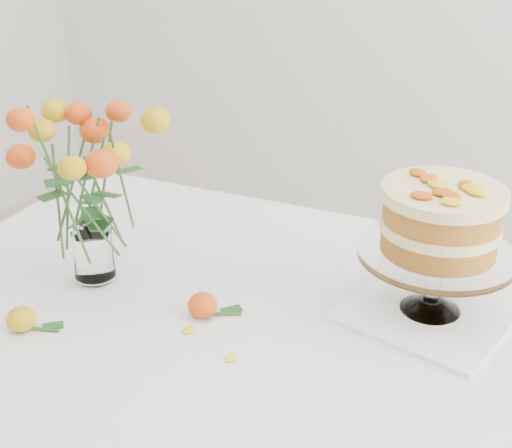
% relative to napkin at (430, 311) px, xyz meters
% --- Properties ---
extents(table, '(1.43, 0.93, 0.76)m').
position_rel_napkin_xyz_m(table, '(-0.24, -0.12, -0.09)').
color(table, tan).
rests_on(table, ground).
extents(napkin, '(0.32, 0.32, 0.01)m').
position_rel_napkin_xyz_m(napkin, '(0.00, 0.00, 0.00)').
color(napkin, white).
rests_on(napkin, table).
extents(cake_stand, '(0.27, 0.27, 0.24)m').
position_rel_napkin_xyz_m(cake_stand, '(-0.00, -0.00, 0.17)').
color(cake_stand, white).
rests_on(cake_stand, napkin).
extents(rose_vase, '(0.28, 0.28, 0.39)m').
position_rel_napkin_xyz_m(rose_vase, '(-0.61, -0.14, 0.23)').
color(rose_vase, white).
rests_on(rose_vase, table).
extents(loose_rose_near, '(0.09, 0.05, 0.04)m').
position_rel_napkin_xyz_m(loose_rose_near, '(-0.62, -0.33, 0.02)').
color(loose_rose_near, orange).
rests_on(loose_rose_near, table).
extents(loose_rose_far, '(0.09, 0.06, 0.04)m').
position_rel_napkin_xyz_m(loose_rose_far, '(-0.36, -0.17, 0.02)').
color(loose_rose_far, red).
rests_on(loose_rose_far, table).
extents(stray_petal_a, '(0.03, 0.02, 0.00)m').
position_rel_napkin_xyz_m(stray_petal_a, '(-0.36, -0.22, -0.00)').
color(stray_petal_a, yellow).
rests_on(stray_petal_a, table).
extents(stray_petal_b, '(0.03, 0.02, 0.00)m').
position_rel_napkin_xyz_m(stray_petal_b, '(-0.26, -0.26, -0.00)').
color(stray_petal_b, yellow).
rests_on(stray_petal_b, table).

